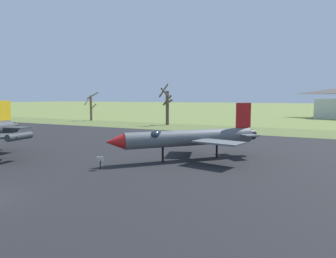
# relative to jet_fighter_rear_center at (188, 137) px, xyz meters

# --- Properties ---
(asphalt_apron) EXTENTS (96.13, 44.18, 0.05)m
(asphalt_apron) POSITION_rel_jet_fighter_rear_center_xyz_m (-5.78, -1.70, -1.94)
(asphalt_apron) COLOR black
(asphalt_apron) RESTS_ON ground
(grass_verge_strip) EXTENTS (156.13, 12.00, 0.06)m
(grass_verge_strip) POSITION_rel_jet_fighter_rear_center_xyz_m (-5.78, 26.39, -1.94)
(grass_verge_strip) COLOR #5A6936
(grass_verge_strip) RESTS_ON ground
(jet_fighter_rear_center) EXTENTS (10.41, 11.40, 4.86)m
(jet_fighter_rear_center) POSITION_rel_jet_fighter_rear_center_xyz_m (0.00, 0.00, 0.00)
(jet_fighter_rear_center) COLOR #565B60
(jet_fighter_rear_center) RESTS_ON ground
(info_placard_rear_center) EXTENTS (0.51, 0.31, 1.03)m
(info_placard_rear_center) POSITION_rel_jet_fighter_rear_center_xyz_m (-4.33, -6.29, -1.34)
(info_placard_rear_center) COLOR black
(info_placard_rear_center) RESTS_ON ground
(bare_tree_far_left) EXTENTS (2.92, 3.13, 6.59)m
(bare_tree_far_left) POSITION_rel_jet_fighter_rear_center_xyz_m (-37.90, 32.04, 1.29)
(bare_tree_far_left) COLOR brown
(bare_tree_far_left) RESTS_ON ground
(bare_tree_left_of_center) EXTENTS (2.37, 2.70, 7.98)m
(bare_tree_left_of_center) POSITION_rel_jet_fighter_rear_center_xyz_m (-17.03, 29.46, 1.95)
(bare_tree_left_of_center) COLOR brown
(bare_tree_left_of_center) RESTS_ON ground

